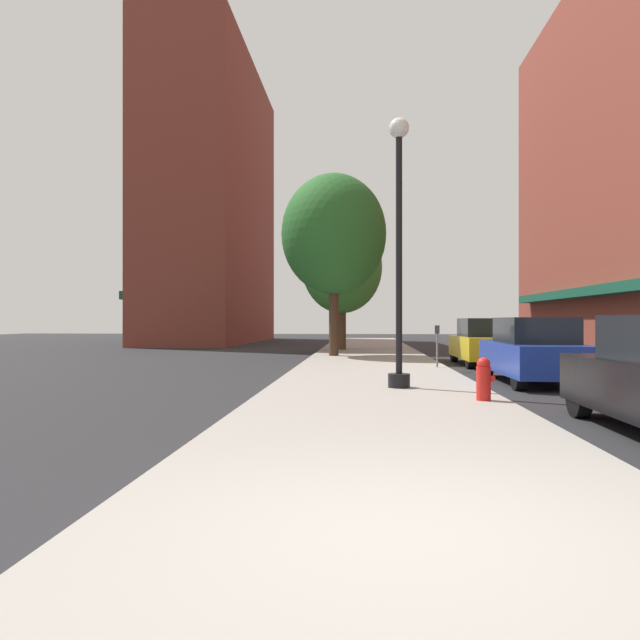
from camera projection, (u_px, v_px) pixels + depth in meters
ground_plane at (476, 362)px, 21.67m from camera, size 90.00×90.00×0.00m
sidewalk_slab at (369, 359)px, 22.96m from camera, size 4.80×50.00×0.12m
building_far_background at (214, 205)px, 41.71m from camera, size 6.80×18.00×20.00m
lamppost at (399, 247)px, 12.56m from camera, size 0.48×0.48×5.90m
fire_hydrant at (484, 379)px, 10.52m from camera, size 0.33×0.26×0.79m
parking_meter_near at (437, 341)px, 18.00m from camera, size 0.14×0.09×1.31m
tree_near at (342, 268)px, 28.93m from camera, size 4.03×4.03×6.46m
tree_mid at (334, 235)px, 23.91m from camera, size 4.36×4.36×7.57m
car_blue at (533, 351)px, 14.46m from camera, size 1.80×4.30×1.66m
car_yellow at (484, 342)px, 20.28m from camera, size 1.80×4.30×1.66m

